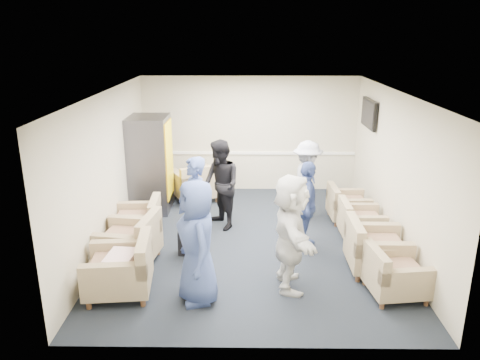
{
  "coord_description": "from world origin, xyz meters",
  "views": [
    {
      "loc": [
        -0.1,
        -7.79,
        3.68
      ],
      "look_at": [
        -0.2,
        0.2,
        1.12
      ],
      "focal_mm": 35.0,
      "sensor_mm": 36.0,
      "label": 1
    }
  ],
  "objects_px": {
    "armchair_left_near": "(123,271)",
    "person_mid_right": "(306,206)",
    "vending_machine": "(151,164)",
    "person_front_right": "(291,232)",
    "armchair_left_far": "(139,223)",
    "person_back_right": "(307,180)",
    "armchair_right_midfar": "(359,223)",
    "armchair_right_far": "(346,206)",
    "armchair_right_midnear": "(373,250)",
    "armchair_corner": "(196,185)",
    "person_back_left": "(220,185)",
    "person_front_left": "(197,242)",
    "armchair_right_near": "(392,275)",
    "person_mid_left": "(194,209)",
    "armchair_left_mid": "(132,243)"
  },
  "relations": [
    {
      "from": "armchair_right_midfar",
      "to": "person_mid_right",
      "type": "relative_size",
      "value": 0.48
    },
    {
      "from": "armchair_left_near",
      "to": "person_mid_right",
      "type": "height_order",
      "value": "person_mid_right"
    },
    {
      "from": "armchair_left_far",
      "to": "vending_machine",
      "type": "relative_size",
      "value": 0.43
    },
    {
      "from": "armchair_right_midnear",
      "to": "person_front_left",
      "type": "height_order",
      "value": "person_front_left"
    },
    {
      "from": "armchair_left_mid",
      "to": "person_back_right",
      "type": "distance_m",
      "value": 3.72
    },
    {
      "from": "armchair_left_far",
      "to": "armchair_right_midnear",
      "type": "relative_size",
      "value": 0.97
    },
    {
      "from": "armchair_left_near",
      "to": "person_back_right",
      "type": "relative_size",
      "value": 0.62
    },
    {
      "from": "armchair_left_near",
      "to": "armchair_corner",
      "type": "bearing_deg",
      "value": 164.54
    },
    {
      "from": "armchair_right_near",
      "to": "person_back_right",
      "type": "distance_m",
      "value": 3.11
    },
    {
      "from": "armchair_left_mid",
      "to": "person_back_left",
      "type": "height_order",
      "value": "person_back_left"
    },
    {
      "from": "person_mid_left",
      "to": "person_back_left",
      "type": "height_order",
      "value": "person_mid_left"
    },
    {
      "from": "vending_machine",
      "to": "person_front_right",
      "type": "relative_size",
      "value": 1.14
    },
    {
      "from": "armchair_corner",
      "to": "armchair_right_far",
      "type": "bearing_deg",
      "value": 134.14
    },
    {
      "from": "armchair_corner",
      "to": "person_front_right",
      "type": "height_order",
      "value": "person_front_right"
    },
    {
      "from": "armchair_right_midnear",
      "to": "vending_machine",
      "type": "distance_m",
      "value": 4.87
    },
    {
      "from": "armchair_right_far",
      "to": "armchair_right_near",
      "type": "bearing_deg",
      "value": 179.73
    },
    {
      "from": "person_back_left",
      "to": "person_front_left",
      "type": "bearing_deg",
      "value": -34.38
    },
    {
      "from": "armchair_right_midfar",
      "to": "person_front_left",
      "type": "bearing_deg",
      "value": 127.39
    },
    {
      "from": "armchair_left_far",
      "to": "armchair_left_mid",
      "type": "bearing_deg",
      "value": 1.58
    },
    {
      "from": "person_mid_left",
      "to": "armchair_left_far",
      "type": "bearing_deg",
      "value": -135.55
    },
    {
      "from": "armchair_right_near",
      "to": "armchair_left_far",
      "type": "bearing_deg",
      "value": 58.32
    },
    {
      "from": "armchair_left_mid",
      "to": "person_front_right",
      "type": "relative_size",
      "value": 0.58
    },
    {
      "from": "armchair_left_near",
      "to": "person_back_right",
      "type": "xyz_separation_m",
      "value": [
        3.01,
        2.93,
        0.44
      ]
    },
    {
      "from": "person_mid_left",
      "to": "person_back_left",
      "type": "xyz_separation_m",
      "value": [
        0.36,
        1.31,
        -0.02
      ]
    },
    {
      "from": "armchair_right_midfar",
      "to": "person_back_right",
      "type": "bearing_deg",
      "value": 40.88
    },
    {
      "from": "armchair_left_near",
      "to": "vending_machine",
      "type": "relative_size",
      "value": 0.5
    },
    {
      "from": "armchair_right_midnear",
      "to": "armchair_corner",
      "type": "height_order",
      "value": "armchair_corner"
    },
    {
      "from": "armchair_right_far",
      "to": "person_front_right",
      "type": "relative_size",
      "value": 0.45
    },
    {
      "from": "armchair_left_far",
      "to": "person_mid_left",
      "type": "bearing_deg",
      "value": 53.72
    },
    {
      "from": "armchair_left_far",
      "to": "person_back_left",
      "type": "bearing_deg",
      "value": 109.0
    },
    {
      "from": "armchair_left_far",
      "to": "person_back_left",
      "type": "xyz_separation_m",
      "value": [
        1.46,
        0.59,
        0.54
      ]
    },
    {
      "from": "vending_machine",
      "to": "person_mid_right",
      "type": "height_order",
      "value": "vending_machine"
    },
    {
      "from": "person_back_right",
      "to": "armchair_left_near",
      "type": "bearing_deg",
      "value": 133.46
    },
    {
      "from": "armchair_right_near",
      "to": "person_back_right",
      "type": "relative_size",
      "value": 0.55
    },
    {
      "from": "armchair_corner",
      "to": "person_mid_left",
      "type": "xyz_separation_m",
      "value": [
        0.27,
        -2.83,
        0.51
      ]
    },
    {
      "from": "armchair_right_far",
      "to": "person_back_right",
      "type": "height_order",
      "value": "person_back_right"
    },
    {
      "from": "person_back_left",
      "to": "person_front_right",
      "type": "height_order",
      "value": "person_front_right"
    },
    {
      "from": "armchair_corner",
      "to": "person_mid_right",
      "type": "bearing_deg",
      "value": 105.43
    },
    {
      "from": "armchair_left_far",
      "to": "armchair_right_near",
      "type": "relative_size",
      "value": 0.98
    },
    {
      "from": "vending_machine",
      "to": "armchair_right_midfar",
      "type": "bearing_deg",
      "value": -19.47
    },
    {
      "from": "armchair_left_near",
      "to": "person_back_left",
      "type": "bearing_deg",
      "value": 146.03
    },
    {
      "from": "armchair_right_midnear",
      "to": "vending_machine",
      "type": "bearing_deg",
      "value": 57.05
    },
    {
      "from": "person_mid_left",
      "to": "armchair_right_near",
      "type": "bearing_deg",
      "value": 56.75
    },
    {
      "from": "armchair_left_near",
      "to": "person_back_right",
      "type": "bearing_deg",
      "value": 128.32
    },
    {
      "from": "armchair_corner",
      "to": "person_mid_right",
      "type": "height_order",
      "value": "person_mid_right"
    },
    {
      "from": "armchair_left_near",
      "to": "armchair_right_near",
      "type": "height_order",
      "value": "armchair_left_near"
    },
    {
      "from": "person_back_left",
      "to": "person_mid_right",
      "type": "height_order",
      "value": "person_back_left"
    },
    {
      "from": "armchair_right_far",
      "to": "vending_machine",
      "type": "distance_m",
      "value": 4.12
    },
    {
      "from": "armchair_right_near",
      "to": "person_front_left",
      "type": "xyz_separation_m",
      "value": [
        -2.79,
        -0.15,
        0.58
      ]
    },
    {
      "from": "armchair_left_far",
      "to": "armchair_right_midfar",
      "type": "relative_size",
      "value": 1.14
    }
  ]
}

